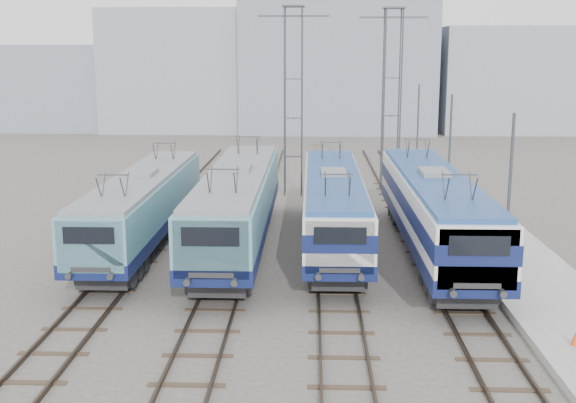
% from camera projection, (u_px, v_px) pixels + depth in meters
% --- Properties ---
extents(ground, '(160.00, 160.00, 0.00)m').
position_uv_depth(ground, '(277.00, 311.00, 26.02)').
color(ground, '#514C47').
extents(platform, '(4.00, 70.00, 0.30)m').
position_uv_depth(platform, '(504.00, 250.00, 33.48)').
color(platform, '#9E9E99').
rests_on(platform, ground).
extents(locomotive_far_left, '(2.71, 17.10, 3.22)m').
position_uv_depth(locomotive_far_left, '(143.00, 204.00, 34.10)').
color(locomotive_far_left, '#101949').
rests_on(locomotive_far_left, ground).
extents(locomotive_center_left, '(2.93, 18.51, 3.48)m').
position_uv_depth(locomotive_center_left, '(237.00, 202.00, 33.76)').
color(locomotive_center_left, '#101949').
rests_on(locomotive_center_left, ground).
extents(locomotive_center_right, '(2.74, 17.29, 3.25)m').
position_uv_depth(locomotive_center_right, '(333.00, 202.00, 34.08)').
color(locomotive_center_right, '#101949').
rests_on(locomotive_center_right, ground).
extents(locomotive_far_right, '(2.92, 18.45, 3.47)m').
position_uv_depth(locomotive_far_right, '(434.00, 206.00, 32.64)').
color(locomotive_far_right, '#101949').
rests_on(locomotive_far_right, ground).
extents(catenary_tower_west, '(4.50, 1.20, 12.00)m').
position_uv_depth(catenary_tower_west, '(293.00, 92.00, 46.20)').
color(catenary_tower_west, '#3F4247').
rests_on(catenary_tower_west, ground).
extents(catenary_tower_east, '(4.50, 1.20, 12.00)m').
position_uv_depth(catenary_tower_east, '(392.00, 91.00, 47.95)').
color(catenary_tower_east, '#3F4247').
rests_on(catenary_tower_east, ground).
extents(mast_front, '(0.12, 0.12, 7.00)m').
position_uv_depth(mast_front, '(508.00, 207.00, 26.98)').
color(mast_front, '#3F4247').
rests_on(mast_front, ground).
extents(mast_mid, '(0.12, 0.12, 7.00)m').
position_uv_depth(mast_mid, '(449.00, 160.00, 38.73)').
color(mast_mid, '#3F4247').
rests_on(mast_mid, ground).
extents(mast_rear, '(0.12, 0.12, 7.00)m').
position_uv_depth(mast_rear, '(417.00, 135.00, 50.47)').
color(mast_rear, '#3F4247').
rests_on(mast_rear, ground).
extents(safety_cone, '(0.33, 0.33, 0.53)m').
position_uv_depth(safety_cone, '(576.00, 337.00, 22.22)').
color(safety_cone, '#EF501C').
rests_on(safety_cone, platform).
extents(building_west, '(18.00, 12.00, 14.00)m').
position_uv_depth(building_west, '(185.00, 71.00, 85.74)').
color(building_west, gray).
rests_on(building_west, ground).
extents(building_center, '(22.00, 14.00, 18.00)m').
position_uv_depth(building_center, '(336.00, 54.00, 84.74)').
color(building_center, gray).
rests_on(building_center, ground).
extents(building_east, '(16.00, 12.00, 12.00)m').
position_uv_depth(building_east, '(506.00, 80.00, 84.68)').
color(building_east, gray).
rests_on(building_east, ground).
extents(building_far_west, '(14.00, 10.00, 10.00)m').
position_uv_depth(building_far_west, '(53.00, 88.00, 86.68)').
color(building_far_west, gray).
rests_on(building_far_west, ground).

